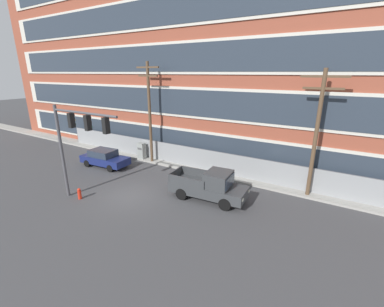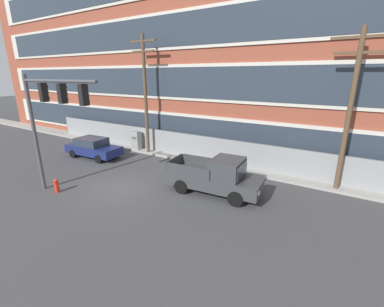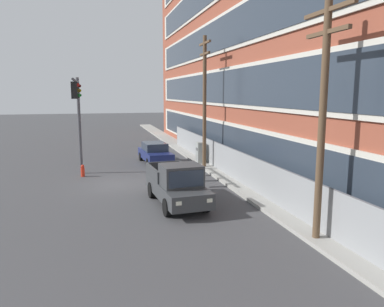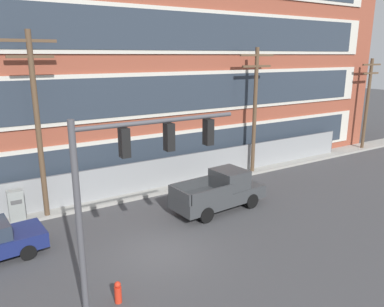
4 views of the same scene
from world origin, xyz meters
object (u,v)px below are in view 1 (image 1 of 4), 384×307
Objects in this scene: sedan_navy at (105,158)px; electrical_cabinet at (142,151)px; utility_pole_midblock at (317,129)px; utility_pole_near_corner at (150,110)px; traffic_signal_mast at (76,134)px; pickup_truck_dark_grey at (210,186)px; fire_hydrant at (79,194)px.

sedan_navy is 3.54m from electrical_cabinet.
sedan_navy is at bearing -169.17° from utility_pole_midblock.
utility_pole_near_corner is at bearing 45.32° from sedan_navy.
traffic_signal_mast is 0.69× the size of utility_pole_near_corner.
utility_pole_midblock is 15.61m from electrical_cabinet.
utility_pole_near_corner is 5.36× the size of electrical_cabinet.
traffic_signal_mast is 8.50m from utility_pole_near_corner.
sedan_navy is (-4.24, 5.36, -3.81)m from traffic_signal_mast.
pickup_truck_dark_grey reaches higher than sedan_navy.
traffic_signal_mast reaches higher than electrical_cabinet.
electrical_cabinet is (-1.36, 0.10, -4.19)m from utility_pole_near_corner.
sedan_navy is at bearing 128.38° from traffic_signal_mast.
sedan_navy is at bearing 176.48° from pickup_truck_dark_grey.
utility_pole_near_corner is at bearing 155.43° from pickup_truck_dark_grey.
traffic_signal_mast is 3.70× the size of electrical_cabinet.
pickup_truck_dark_grey is 6.85× the size of fire_hydrant.
pickup_truck_dark_grey is 7.80m from utility_pole_midblock.
traffic_signal_mast is 7.83m from sedan_navy.
traffic_signal_mast is 4.28m from fire_hydrant.
electrical_cabinet is (1.65, 3.14, 0.05)m from sedan_navy.
traffic_signal_mast is 1.18× the size of pickup_truck_dark_grey.
electrical_cabinet reaches higher than fire_hydrant.
traffic_signal_mast is 0.74× the size of utility_pole_midblock.
electrical_cabinet is (-15.11, -0.07, -3.91)m from utility_pole_midblock.
utility_pole_near_corner is at bearing -179.31° from utility_pole_midblock.
utility_pole_midblock is (13.75, 0.17, -0.28)m from utility_pole_near_corner.
traffic_signal_mast reaches higher than fire_hydrant.
utility_pole_near_corner is 11.73× the size of fire_hydrant.
electrical_cabinet is at bearing 103.04° from fire_hydrant.
traffic_signal_mast reaches higher than sedan_navy.
electrical_cabinet is (-2.60, 8.50, -3.75)m from traffic_signal_mast.
utility_pole_near_corner is (-1.24, 8.40, 0.43)m from traffic_signal_mast.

